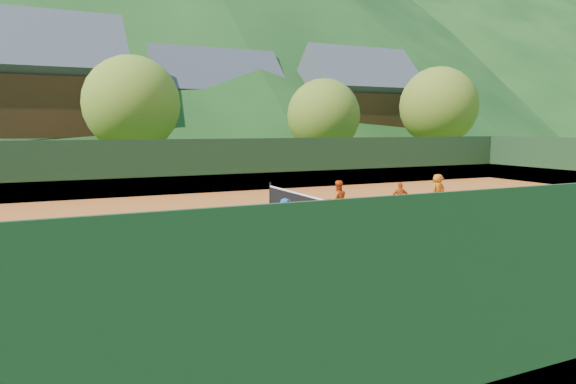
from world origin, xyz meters
name	(u,v)px	position (x,y,z in m)	size (l,w,h in m)	color
ground	(336,229)	(0.00, 0.00, 0.00)	(400.00, 400.00, 0.00)	#2C4E18
clay_court	(336,229)	(0.00, 0.00, 0.01)	(40.00, 24.00, 0.02)	#B5541D
mountain_far_right	(343,6)	(90.00, 150.00, 47.50)	(260.00, 260.00, 95.00)	#153412
coach	(287,232)	(-3.61, -3.61, 0.90)	(0.64, 0.42, 1.76)	#18489D
student_a	(338,201)	(0.80, 1.23, 0.82)	(0.78, 0.60, 1.60)	#E95614
student_b	(400,198)	(3.99, 1.52, 0.70)	(0.80, 0.33, 1.36)	#CF4D12
student_c	(437,189)	(7.29, 3.08, 0.74)	(0.70, 0.46, 1.43)	#CA6C12
student_d	(438,189)	(7.41, 3.14, 0.73)	(0.92, 0.53, 1.43)	#CD4D12
tennis_ball_0	(347,253)	(-1.59, -3.36, 0.05)	(0.07, 0.07, 0.07)	#C7F428
tennis_ball_3	(83,264)	(-8.52, -1.46, 0.05)	(0.07, 0.07, 0.07)	#C7F428
tennis_ball_4	(484,246)	(2.68, -4.34, 0.05)	(0.07, 0.07, 0.07)	#C7F428
tennis_ball_5	(59,266)	(-9.10, -1.41, 0.05)	(0.07, 0.07, 0.07)	#C7F428
tennis_ball_6	(490,278)	(0.17, -6.94, 0.05)	(0.07, 0.07, 0.07)	#C7F428
tennis_ball_7	(300,264)	(-3.34, -3.86, 0.05)	(0.07, 0.07, 0.07)	#C7F428
tennis_ball_8	(396,286)	(-2.20, -6.46, 0.05)	(0.07, 0.07, 0.07)	#C7F428
tennis_ball_10	(349,252)	(-1.46, -3.26, 0.05)	(0.07, 0.07, 0.07)	#C7F428
tennis_ball_11	(365,252)	(-1.05, -3.47, 0.05)	(0.07, 0.07, 0.07)	#C7F428
tennis_ball_12	(323,301)	(-4.21, -6.67, 0.05)	(0.07, 0.07, 0.07)	#C7F428
tennis_ball_13	(266,286)	(-4.87, -5.23, 0.05)	(0.07, 0.07, 0.07)	#C7F428
tennis_ball_14	(320,273)	(-3.28, -4.83, 0.05)	(0.07, 0.07, 0.07)	#C7F428
tennis_ball_15	(555,252)	(3.91, -5.80, 0.05)	(0.07, 0.07, 0.07)	#C7F428
tennis_ball_16	(236,245)	(-4.17, -1.13, 0.05)	(0.07, 0.07, 0.07)	#C7F428
tennis_ball_17	(393,242)	(0.43, -2.81, 0.05)	(0.07, 0.07, 0.07)	#C7F428
tennis_ball_18	(440,300)	(-1.98, -7.66, 0.05)	(0.07, 0.07, 0.07)	#C7F428
tennis_ball_19	(490,229)	(4.89, -2.45, 0.05)	(0.07, 0.07, 0.07)	#C7F428
tennis_ball_20	(418,265)	(-0.63, -5.29, 0.05)	(0.07, 0.07, 0.07)	#C7F428
court_lines	(336,229)	(0.00, 0.00, 0.02)	(23.83, 11.03, 0.00)	white
tennis_net	(336,215)	(0.00, 0.00, 0.52)	(0.10, 12.07, 1.10)	black
perimeter_fence	(336,194)	(0.00, 0.00, 1.27)	(40.40, 24.24, 3.00)	#15311A
ball_hopper	(189,260)	(-6.55, -4.89, 0.77)	(0.57, 0.57, 1.00)	black
chalet_left	(34,102)	(-10.00, 30.00, 5.65)	(13.80, 9.93, 12.92)	beige
chalet_mid	(215,114)	(6.00, 34.00, 4.99)	(12.65, 8.82, 11.45)	beige
chalet_right	(357,112)	(20.00, 30.00, 5.26)	(11.50, 8.82, 11.91)	beige
tree_b	(132,104)	(-4.00, 20.00, 5.19)	(6.40, 6.40, 8.40)	#3E2818
tree_c	(324,116)	(10.00, 19.00, 4.54)	(5.60, 5.60, 7.35)	#3F2619
tree_d	(438,106)	(22.00, 20.00, 5.52)	(6.80, 6.80, 8.93)	#402919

